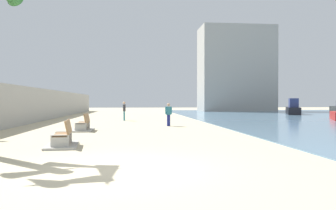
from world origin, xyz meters
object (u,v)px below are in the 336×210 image
object	(u,v)px
boat_distant	(293,108)
person_walking	(169,113)
bench_near	(63,140)
person_standing	(124,110)
bench_far	(83,127)

from	to	relation	value
boat_distant	person_walking	bearing A→B (deg)	-134.55
bench_near	boat_distant	xyz separation A→B (m)	(22.56, 27.51, 0.52)
person_walking	person_standing	xyz separation A→B (m)	(-3.12, 6.70, 0.07)
bench_far	boat_distant	distance (m)	30.95
boat_distant	person_standing	bearing A→B (deg)	-151.64
bench_near	boat_distant	size ratio (longest dim) A/B	0.32
person_walking	boat_distant	distance (m)	25.11
person_walking	person_standing	size ratio (longest dim) A/B	0.94
person_standing	boat_distant	xyz separation A→B (m)	(20.74, 11.20, -0.19)
bench_near	bench_far	bearing A→B (deg)	91.90
bench_far	person_standing	size ratio (longest dim) A/B	1.29
bench_far	person_standing	world-z (taller)	person_standing
person_standing	person_walking	bearing A→B (deg)	-65.02
person_walking	person_standing	world-z (taller)	person_standing
bench_near	person_standing	world-z (taller)	person_standing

